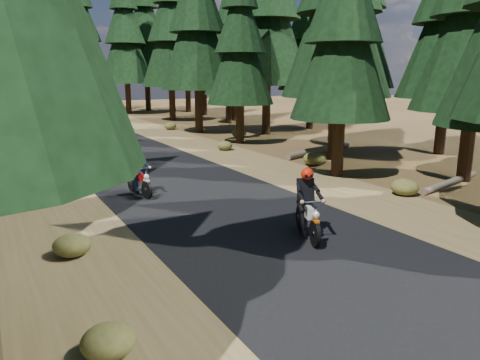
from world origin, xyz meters
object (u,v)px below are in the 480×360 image
object	(u,v)px
rider_lead	(308,215)
log_near	(320,150)
log_far	(450,182)
rider_follow	(139,179)

from	to	relation	value
rider_lead	log_near	bearing A→B (deg)	-108.97
log_far	rider_lead	distance (m)	8.19
rider_follow	log_far	bearing A→B (deg)	151.22
log_near	rider_follow	size ratio (longest dim) A/B	2.99
log_near	log_far	size ratio (longest dim) A/B	1.31
log_far	rider_lead	xyz separation A→B (m)	(-7.94, -1.95, 0.46)
log_far	rider_follow	distance (m)	11.12
rider_follow	log_near	bearing A→B (deg)	-167.41
log_near	rider_lead	bearing A→B (deg)	-149.44
log_near	rider_follow	bearing A→B (deg)	-179.83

